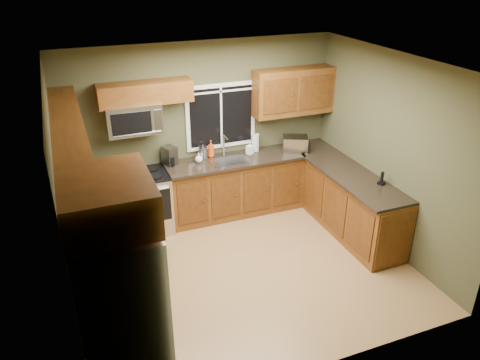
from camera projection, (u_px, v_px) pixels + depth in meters
floor at (246, 268)px, 6.26m from camera, size 4.20×4.20×0.00m
ceiling at (247, 66)px, 5.08m from camera, size 4.20×4.20×0.00m
back_wall at (202, 131)px, 7.18m from camera, size 4.20×0.00×4.20m
front_wall at (323, 258)px, 4.16m from camera, size 4.20×0.00×4.20m
left_wall at (65, 209)px, 4.98m from camera, size 0.00×3.60×3.60m
right_wall at (389, 153)px, 6.36m from camera, size 0.00×3.60×3.60m
window at (221, 116)px, 7.18m from camera, size 1.12×0.03×1.02m
base_cabinets_left at (99, 250)px, 5.87m from camera, size 0.60×2.65×0.90m
countertop_left at (97, 217)px, 5.67m from camera, size 0.65×2.65×0.04m
base_cabinets_back at (235, 187)px, 7.46m from camera, size 2.17×0.60×0.90m
countertop_back at (235, 160)px, 7.23m from camera, size 2.17×0.65×0.04m
base_cabinets_peninsula at (342, 198)px, 7.11m from camera, size 0.60×2.52×0.90m
countertop_peninsula at (344, 170)px, 6.91m from camera, size 0.65×2.50×0.04m
upper_cabinets_left at (70, 147)px, 5.21m from camera, size 0.33×2.65×0.72m
upper_cabinets_back_left at (145, 93)px, 6.45m from camera, size 1.30×0.33×0.30m
upper_cabinets_back_right at (293, 91)px, 7.30m from camera, size 1.30×0.33×0.72m
upper_cabinet_over_fridge at (107, 201)px, 3.71m from camera, size 0.72×0.90×0.38m
refrigerator at (122, 311)px, 4.21m from camera, size 0.74×0.90×1.80m
range at (144, 202)px, 6.94m from camera, size 0.76×0.69×0.94m
microwave at (134, 119)px, 6.51m from camera, size 0.76×0.41×0.42m
sink at (228, 159)px, 7.19m from camera, size 0.60×0.42×0.36m
toaster_oven at (295, 144)px, 7.47m from camera, size 0.47×0.43×0.24m
coffee_maker at (170, 156)px, 6.98m from camera, size 0.24×0.27×0.28m
kettle at (203, 152)px, 7.17m from camera, size 0.18×0.18×0.25m
paper_towel_roll at (255, 142)px, 7.47m from camera, size 0.16×0.16×0.31m
soap_bottle_a at (211, 149)px, 7.25m from camera, size 0.12×0.12×0.27m
soap_bottle_b at (250, 148)px, 7.36m from camera, size 0.12×0.12×0.21m
soap_bottle_c at (199, 158)px, 7.08m from camera, size 0.12×0.12×0.15m
cordless_phone at (382, 181)px, 6.41m from camera, size 0.11×0.11×0.19m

